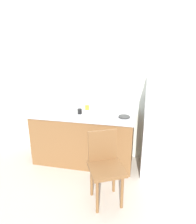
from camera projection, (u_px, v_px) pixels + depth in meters
The scene contains 11 objects.
ground_plane at pixel (103, 190), 2.77m from camera, with size 8.00×8.00×0.00m, color #BCB2A3.
back_wall at pixel (115, 80), 3.27m from camera, with size 4.80×0.10×2.63m, color silver.
cabinet_base at pixel (84, 139), 3.33m from camera, with size 1.58×0.60×0.81m, color brown.
countertop at pixel (83, 114), 3.20m from camera, with size 1.62×0.64×0.04m, color #B7B7BC.
faucet at pixel (76, 101), 3.42m from camera, with size 0.02×0.02×0.24m, color #B7B7BC.
refrigerator at pixel (164, 128), 2.98m from camera, with size 0.60×0.62×1.43m, color silver.
chair at pixel (105, 164), 2.47m from camera, with size 0.54×0.54×0.89m.
dish_tray at pixel (93, 115), 3.04m from camera, with size 0.28×0.20×0.05m, color white.
hotplate at pixel (124, 117), 3.00m from camera, with size 0.17×0.17×0.02m, color #2D2D2D.
cup_orange at pixel (87, 108), 3.32m from camera, with size 0.07×0.07×0.08m, color orange.
cup_black at pixel (80, 111), 3.14m from camera, with size 0.07×0.07×0.08m, color black.
Camera 1 is at (0.41, -2.25, 1.90)m, focal length 32.79 mm.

